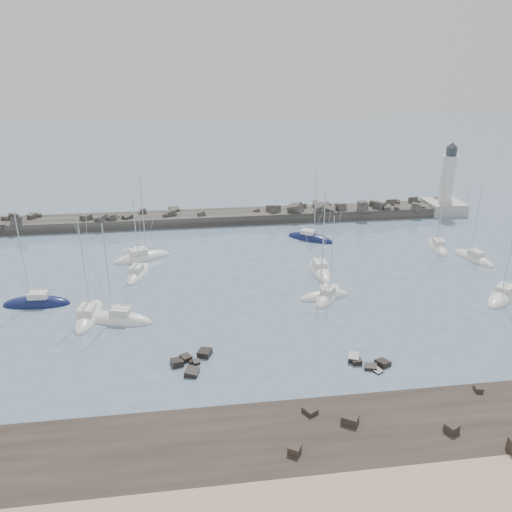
{
  "coord_description": "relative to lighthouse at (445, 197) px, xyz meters",
  "views": [
    {
      "loc": [
        -3.01,
        -52.15,
        29.15
      ],
      "look_at": [
        5.65,
        12.0,
        3.14
      ],
      "focal_mm": 35.0,
      "sensor_mm": 36.0,
      "label": 1
    }
  ],
  "objects": [
    {
      "name": "sailboat_7",
      "position": [
        -32.91,
        -33.7,
        -2.95
      ],
      "size": [
        5.97,
        7.44,
        11.82
      ],
      "color": "white",
      "rests_on": "ground"
    },
    {
      "name": "lighthouse",
      "position": [
        0.0,
        0.0,
        0.0
      ],
      "size": [
        7.0,
        7.0,
        14.6
      ],
      "color": "#A4A49F",
      "rests_on": "ground"
    },
    {
      "name": "sailboat_5",
      "position": [
        -59.17,
        -36.54,
        -2.94
      ],
      "size": [
        8.63,
        4.77,
        13.21
      ],
      "color": "white",
      "rests_on": "ground"
    },
    {
      "name": "sailboat_13",
      "position": [
        -62.79,
        -35.33,
        -2.94
      ],
      "size": [
        3.42,
        8.58,
        13.36
      ],
      "color": "white",
      "rests_on": "ground"
    },
    {
      "name": "rock_shelf",
      "position": [
        -46.81,
        -60.01,
        -3.08
      ],
      "size": [
        140.0,
        12.34,
        1.96
      ],
      "color": "black",
      "rests_on": "ground"
    },
    {
      "name": "sailboat_10",
      "position": [
        -7.25,
        -24.14,
        -2.95
      ],
      "size": [
        4.33,
        8.08,
        12.3
      ],
      "color": "white",
      "rests_on": "ground"
    },
    {
      "name": "breakwater",
      "position": [
        -54.41,
        -0.01,
        -2.76
      ],
      "size": [
        115.0,
        7.42,
        5.12
      ],
      "color": "#32302C",
      "rests_on": "ground"
    },
    {
      "name": "ground",
      "position": [
        -47.0,
        -38.0,
        -3.09
      ],
      "size": [
        400.0,
        400.0,
        0.0
      ],
      "primitive_type": "plane",
      "color": "slate",
      "rests_on": "ground"
    },
    {
      "name": "sailboat_2",
      "position": [
        -69.92,
        -30.87,
        -2.94
      ],
      "size": [
        8.46,
        3.11,
        13.3
      ],
      "color": "#101845",
      "rests_on": "ground"
    },
    {
      "name": "rock_cluster_near",
      "position": [
        -50.99,
        -46.55,
        -3.01
      ],
      "size": [
        4.53,
        4.91,
        1.49
      ],
      "color": "black",
      "rests_on": "ground"
    },
    {
      "name": "sailboat_4",
      "position": [
        -57.94,
        -17.16,
        -2.95
      ],
      "size": [
        9.37,
        5.7,
        14.22
      ],
      "color": "white",
      "rests_on": "ground"
    },
    {
      "name": "sailboat_3",
      "position": [
        -58.02,
        -23.29,
        -2.95
      ],
      "size": [
        4.2,
        7.88,
        12.05
      ],
      "color": "white",
      "rests_on": "ground"
    },
    {
      "name": "sailboat_11",
      "position": [
        -10.49,
        -36.91,
        -2.96
      ],
      "size": [
        8.29,
        7.6,
        13.59
      ],
      "color": "white",
      "rests_on": "ground"
    },
    {
      "name": "sailboat_9",
      "position": [
        -33.4,
        -33.75,
        -2.95
      ],
      "size": [
        6.96,
        3.14,
        10.81
      ],
      "color": "white",
      "rests_on": "ground"
    },
    {
      "name": "rock_cluster_far",
      "position": [
        -32.87,
        -49.27,
        -3.07
      ],
      "size": [
        4.26,
        3.57,
        1.58
      ],
      "color": "black",
      "rests_on": "ground"
    },
    {
      "name": "sailboat_8",
      "position": [
        -30.08,
        -11.9,
        -2.95
      ],
      "size": [
        8.12,
        7.16,
        13.17
      ],
      "color": "#101845",
      "rests_on": "ground"
    },
    {
      "name": "sailboat_12",
      "position": [
        -10.49,
        -18.84,
        -2.95
      ],
      "size": [
        3.75,
        7.87,
        12.12
      ],
      "color": "white",
      "rests_on": "ground"
    },
    {
      "name": "sailboat_6",
      "position": [
        -31.95,
        -25.88,
        -2.95
      ],
      "size": [
        2.6,
        8.31,
        13.21
      ],
      "color": "white",
      "rests_on": "ground"
    }
  ]
}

